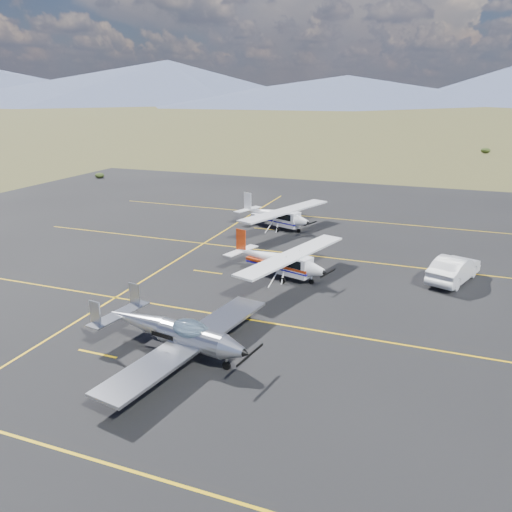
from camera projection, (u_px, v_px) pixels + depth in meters
The scene contains 6 objects.
ground at pixel (196, 331), 23.81m from camera, with size 1600.00×1600.00×0.00m, color #383D1C.
apron at pixel (249, 281), 30.03m from camera, with size 72.00×72.00×0.02m, color black.
aircraft_low_wing at pixel (177, 333), 21.32m from camera, with size 7.33×10.11×2.19m.
aircraft_cessna at pixel (279, 259), 30.46m from camera, with size 6.62×9.74×2.48m.
aircraft_plain at pixel (276, 215), 41.29m from camera, with size 7.14×9.97×2.57m.
sedan at pixel (454, 269), 29.75m from camera, with size 1.65×4.74×1.56m, color silver.
Camera 1 is at (10.22, -19.10, 10.89)m, focal length 35.00 mm.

